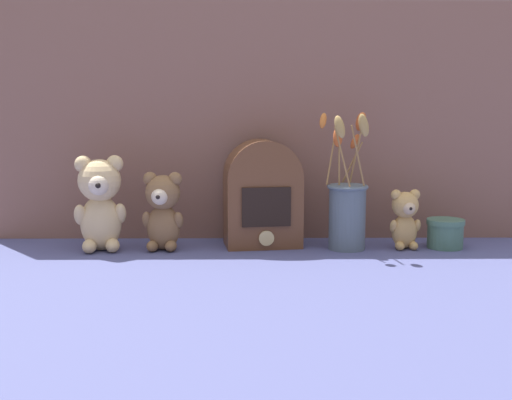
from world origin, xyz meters
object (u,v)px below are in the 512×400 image
Objects in this scene: teddy_bear_medium at (163,210)px; vintage_radio at (262,194)px; teddy_bear_large at (100,201)px; decorative_tin_tall at (445,233)px; flower_vase at (347,207)px; teddy_bear_small at (405,218)px.

vintage_radio is at bearing 11.21° from teddy_bear_medium.
teddy_bear_large reaches higher than decorative_tin_tall.
teddy_bear_large is at bearing -172.51° from vintage_radio.
teddy_bear_large is 1.21× the size of teddy_bear_medium.
flower_vase is at bearing -11.49° from vintage_radio.
vintage_radio is 2.88× the size of decorative_tin_tall.
flower_vase reaches higher than teddy_bear_small.
teddy_bear_large is at bearing -178.65° from decorative_tin_tall.
teddy_bear_large is 0.69× the size of flower_vase.
teddy_bear_small is 0.11m from decorative_tin_tall.
teddy_bear_medium is 0.25m from vintage_radio.
flower_vase is 0.21m from vintage_radio.
teddy_bear_medium is at bearing -179.24° from teddy_bear_small.
teddy_bear_medium is at bearing -168.79° from vintage_radio.
teddy_bear_small is 0.44× the size of flower_vase.
teddy_bear_large is 0.87× the size of vintage_radio.
teddy_bear_medium is 0.57× the size of flower_vase.
decorative_tin_tall is at bearing 2.39° from flower_vase.
teddy_bear_large is 1.57× the size of teddy_bear_small.
flower_vase is 0.26m from decorative_tin_tall.
teddy_bear_medium reaches higher than decorative_tin_tall.
teddy_bear_large is at bearing -178.63° from teddy_bear_medium.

